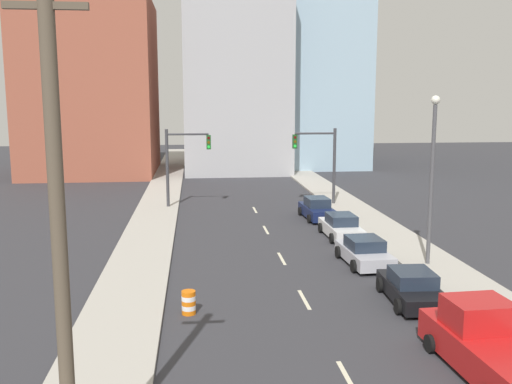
% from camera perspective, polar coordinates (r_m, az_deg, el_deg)
% --- Properties ---
extents(sidewalk_left, '(3.22, 88.75, 0.15)m').
position_cam_1_polar(sidewalk_left, '(53.52, -9.24, 0.13)').
color(sidewalk_left, '#ADA89E').
rests_on(sidewalk_left, ground).
extents(sidewalk_right, '(3.22, 88.75, 0.15)m').
position_cam_1_polar(sidewalk_right, '(54.77, 6.62, 0.40)').
color(sidewalk_right, '#ADA89E').
rests_on(sidewalk_right, ground).
extents(lane_stripe_at_7m, '(0.16, 2.40, 0.01)m').
position_cam_1_polar(lane_stripe_at_7m, '(18.48, 9.19, -17.98)').
color(lane_stripe_at_7m, beige).
rests_on(lane_stripe_at_7m, ground).
extents(lane_stripe_at_14m, '(0.16, 2.40, 0.01)m').
position_cam_1_polar(lane_stripe_at_14m, '(24.78, 4.84, -10.66)').
color(lane_stripe_at_14m, beige).
rests_on(lane_stripe_at_14m, ground).
extents(lane_stripe_at_21m, '(0.16, 2.40, 0.01)m').
position_cam_1_polar(lane_stripe_at_21m, '(30.75, 2.58, -6.66)').
color(lane_stripe_at_21m, beige).
rests_on(lane_stripe_at_21m, ground).
extents(lane_stripe_at_28m, '(0.16, 2.40, 0.01)m').
position_cam_1_polar(lane_stripe_at_28m, '(37.32, 0.99, -3.81)').
color(lane_stripe_at_28m, beige).
rests_on(lane_stripe_at_28m, ground).
extents(lane_stripe_at_35m, '(0.16, 2.40, 0.01)m').
position_cam_1_polar(lane_stripe_at_35m, '(44.01, -0.12, -1.80)').
color(lane_stripe_at_35m, beige).
rests_on(lane_stripe_at_35m, ground).
extents(building_brick_left, '(14.00, 16.00, 19.47)m').
position_cam_1_polar(building_brick_left, '(68.45, -16.08, 9.97)').
color(building_brick_left, '#9E513D').
rests_on(building_brick_left, ground).
extents(building_office_center, '(12.00, 20.00, 21.30)m').
position_cam_1_polar(building_office_center, '(71.66, -2.28, 11.00)').
color(building_office_center, '#A8A8AD').
rests_on(building_office_center, ground).
extents(building_glass_right, '(13.00, 20.00, 34.98)m').
position_cam_1_polar(building_glass_right, '(77.38, 4.92, 15.92)').
color(building_glass_right, '#99B7CC').
rests_on(building_glass_right, ground).
extents(traffic_signal_left, '(3.52, 0.35, 6.18)m').
position_cam_1_polar(traffic_signal_left, '(44.63, -7.66, 3.39)').
color(traffic_signal_left, '#38383D').
rests_on(traffic_signal_left, ground).
extents(traffic_signal_right, '(3.52, 0.35, 6.18)m').
position_cam_1_polar(traffic_signal_right, '(45.75, 6.69, 3.55)').
color(traffic_signal_right, '#38383D').
rests_on(traffic_signal_right, ground).
extents(utility_pole_left_near, '(1.60, 0.32, 10.99)m').
position_cam_1_polar(utility_pole_left_near, '(12.27, -19.10, -4.47)').
color(utility_pole_left_near, brown).
rests_on(utility_pole_left_near, ground).
extents(traffic_barrel, '(0.56, 0.56, 0.95)m').
position_cam_1_polar(traffic_barrel, '(23.14, -6.75, -10.92)').
color(traffic_barrel, orange).
rests_on(traffic_barrel, ground).
extents(street_lamp, '(0.44, 0.44, 8.62)m').
position_cam_1_polar(street_lamp, '(29.69, 17.20, 2.17)').
color(street_lamp, '#4C4C51').
rests_on(street_lamp, ground).
extents(pickup_truck_red, '(2.67, 5.68, 2.11)m').
position_cam_1_polar(pickup_truck_red, '(19.72, 22.21, -14.07)').
color(pickup_truck_red, red).
rests_on(pickup_truck_red, ground).
extents(sedan_black, '(2.33, 4.40, 1.37)m').
position_cam_1_polar(sedan_black, '(25.08, 15.33, -9.20)').
color(sedan_black, black).
rests_on(sedan_black, ground).
extents(sedan_silver, '(2.32, 4.37, 1.41)m').
position_cam_1_polar(sedan_silver, '(30.07, 10.78, -5.92)').
color(sedan_silver, '#B2B2BC').
rests_on(sedan_silver, ground).
extents(sedan_white, '(2.16, 4.57, 1.45)m').
position_cam_1_polar(sedan_white, '(35.58, 8.51, -3.47)').
color(sedan_white, silver).
rests_on(sedan_white, ground).
extents(sedan_navy, '(2.18, 4.47, 1.54)m').
position_cam_1_polar(sedan_navy, '(40.91, 6.12, -1.72)').
color(sedan_navy, '#141E47').
rests_on(sedan_navy, ground).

